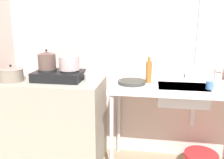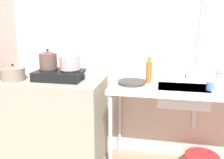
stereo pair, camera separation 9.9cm
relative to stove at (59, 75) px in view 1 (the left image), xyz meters
name	(u,v)px [view 1 (the left image)]	position (x,y,z in m)	size (l,w,h in m)	color
wall_back	(217,49)	(1.59, 0.35, 0.26)	(5.27, 0.10, 2.44)	beige
wall_metal_strip	(199,37)	(1.40, 0.29, 0.38)	(0.05, 0.01, 1.95)	silver
counter_concrete	(54,121)	(-0.08, 0.00, -0.50)	(1.04, 0.59, 0.91)	gray
counter_sink	(186,93)	(1.27, 0.00, -0.12)	(1.44, 0.59, 0.91)	silver
stove	(59,75)	(0.00, 0.00, 0.00)	(0.49, 0.32, 0.11)	black
pot_on_left_burner	(47,60)	(-0.12, 0.00, 0.15)	(0.18, 0.18, 0.20)	brown
pot_on_right_burner	(69,63)	(0.12, 0.00, 0.13)	(0.20, 0.20, 0.14)	#A39498
pot_beside_stove	(11,74)	(-0.46, -0.11, 0.02)	(0.24, 0.24, 0.17)	gray
percolator	(89,73)	(0.32, 0.02, 0.03)	(0.11, 0.11, 0.17)	silver
sink_basin	(182,95)	(1.23, -0.04, -0.14)	(0.46, 0.30, 0.17)	silver
faucet	(185,69)	(1.26, 0.11, 0.08)	(0.11, 0.07, 0.20)	silver
frying_pan	(132,82)	(0.75, -0.03, -0.03)	(0.27, 0.27, 0.03)	#30332E
cup_by_rack	(210,85)	(1.45, -0.10, -0.01)	(0.07, 0.07, 0.07)	#406AB2
small_bowl_on_drainboard	(219,85)	(1.54, -0.03, -0.03)	(0.13, 0.13, 0.04)	beige
bottle_by_sink	(149,72)	(0.91, 0.05, 0.06)	(0.06, 0.06, 0.26)	#955D25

